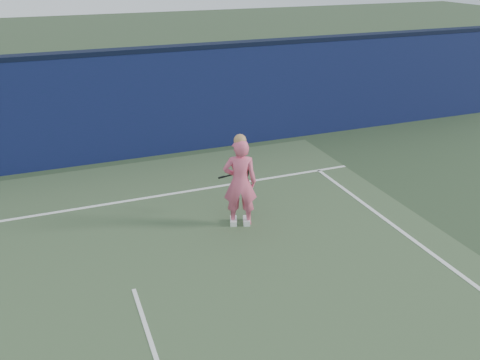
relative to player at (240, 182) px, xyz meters
name	(u,v)px	position (x,y,z in m)	size (l,w,h in m)	color
ground	(148,333)	(-2.21, -2.33, -0.84)	(80.00, 80.00, 0.00)	#263B24
backstop_wall	(86,111)	(-2.21, 4.17, 0.41)	(24.00, 0.40, 2.50)	#0D173C
wall_cap	(78,54)	(-2.21, 4.17, 1.71)	(24.00, 0.42, 0.10)	black
player	(240,182)	(0.00, 0.00, 0.00)	(0.70, 0.57, 1.74)	#E3587A
racket	(239,173)	(0.14, 0.40, -0.01)	(0.55, 0.25, 0.32)	black
court_lines	(153,348)	(-2.21, -2.65, -0.83)	(11.00, 12.04, 0.01)	white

